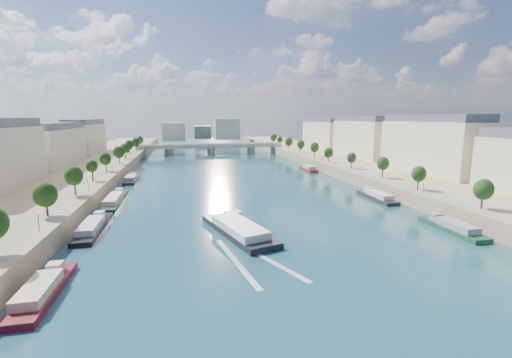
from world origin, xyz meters
name	(u,v)px	position (x,y,z in m)	size (l,w,h in m)	color
ground	(234,183)	(0.00, 100.00, 0.00)	(700.00, 700.00, 0.00)	#0B2E32
quay_left	(56,184)	(-72.00, 100.00, 2.50)	(44.00, 520.00, 5.00)	#9E8460
quay_right	(381,172)	(72.00, 100.00, 2.50)	(44.00, 520.00, 5.00)	#9E8460
pave_left	(96,177)	(-57.00, 100.00, 5.05)	(14.00, 520.00, 0.10)	gray
pave_right	(353,168)	(57.00, 100.00, 5.05)	(14.00, 520.00, 0.10)	gray
trees_left	(101,163)	(-55.00, 102.00, 10.48)	(4.80, 268.80, 8.26)	#382B1E
trees_right	(340,154)	(55.00, 110.00, 10.48)	(4.80, 268.80, 8.26)	#382B1E
lamps_left	(102,174)	(-52.50, 90.00, 7.78)	(0.36, 200.36, 4.28)	black
lamps_right	(339,161)	(52.50, 105.00, 7.78)	(0.36, 200.36, 4.28)	black
buildings_left	(29,147)	(-85.00, 112.00, 16.45)	(16.00, 226.00, 23.20)	beige
buildings_right	(392,141)	(85.00, 112.00, 16.45)	(16.00, 226.00, 23.20)	beige
skyline	(206,130)	(3.19, 319.52, 14.66)	(79.00, 42.00, 22.00)	beige
bridge	(211,148)	(0.00, 222.19, 5.08)	(112.00, 12.00, 8.15)	#C1B79E
tour_barge	(238,229)	(-8.96, 33.76, 1.14)	(16.53, 30.53, 3.98)	black
wake	(251,260)	(-8.96, 17.20, 0.02)	(15.02, 25.82, 0.04)	silver
moored_barges_left	(94,226)	(-45.50, 44.88, 0.84)	(5.00, 160.53, 3.60)	#161E32
moored_barges_right	(400,207)	(45.50, 45.89, 0.84)	(5.00, 159.97, 3.60)	black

